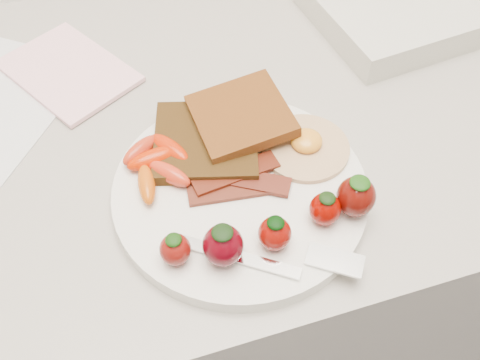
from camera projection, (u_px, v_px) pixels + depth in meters
name	position (u px, v px, depth m)	size (l,w,h in m)	color
counter	(226.00, 275.00, 1.02)	(2.00, 0.60, 0.90)	gray
plate	(240.00, 191.00, 0.57)	(0.27, 0.27, 0.02)	white
toast_lower	(206.00, 141.00, 0.59)	(0.11, 0.11, 0.01)	black
toast_upper	(241.00, 116.00, 0.60)	(0.10, 0.10, 0.01)	#43250E
fried_egg	(305.00, 146.00, 0.59)	(0.13, 0.13, 0.02)	#CAB595
bacon_strips	(238.00, 181.00, 0.56)	(0.11, 0.07, 0.01)	#4D130F
baby_carrots	(157.00, 162.00, 0.57)	(0.08, 0.10, 0.02)	#C12200
strawberries	(280.00, 223.00, 0.51)	(0.22, 0.05, 0.05)	maroon
fork	(280.00, 258.00, 0.51)	(0.18, 0.10, 0.00)	silver
notepad	(68.00, 71.00, 0.69)	(0.12, 0.17, 0.01)	#FFBBC3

